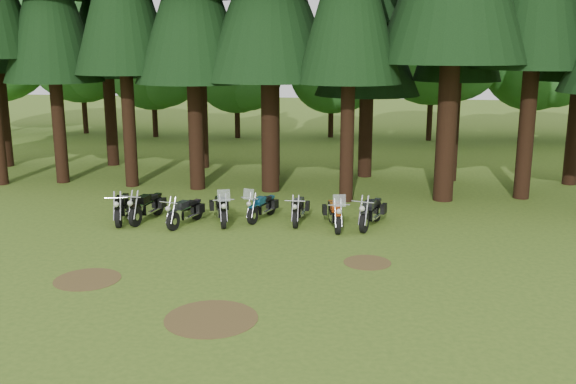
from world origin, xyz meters
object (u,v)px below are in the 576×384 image
motorcycle_0 (122,208)px  motorcycle_7 (371,213)px  motorcycle_2 (185,212)px  motorcycle_4 (262,207)px  motorcycle_3 (221,209)px  motorcycle_5 (298,210)px  motorcycle_1 (147,207)px  motorcycle_6 (334,214)px

motorcycle_0 → motorcycle_7: 8.91m
motorcycle_2 → motorcycle_4: (2.54, 1.12, -0.00)m
motorcycle_2 → motorcycle_3: bearing=37.1°
motorcycle_3 → motorcycle_7: size_ratio=0.97×
motorcycle_2 → motorcycle_4: bearing=39.3°
motorcycle_5 → motorcycle_7: size_ratio=0.92×
motorcycle_1 → motorcycle_6: motorcycle_6 is taller
motorcycle_3 → motorcycle_6: (4.07, -0.07, -0.00)m
motorcycle_5 → motorcycle_6: size_ratio=0.94×
motorcycle_7 → motorcycle_3: bearing=-162.4°
motorcycle_4 → motorcycle_6: motorcycle_6 is taller
motorcycle_3 → motorcycle_6: size_ratio=0.99×
motorcycle_4 → motorcycle_5: bearing=8.1°
motorcycle_1 → motorcycle_7: (8.05, 0.38, -0.00)m
motorcycle_2 → motorcycle_5: motorcycle_2 is taller
motorcycle_3 → motorcycle_7: motorcycle_3 is taller
motorcycle_2 → motorcycle_7: size_ratio=0.91×
motorcycle_6 → motorcycle_0: bearing=169.6°
motorcycle_0 → motorcycle_1: bearing=1.8°
motorcycle_1 → motorcycle_6: 6.79m
motorcycle_0 → motorcycle_6: bearing=-11.6°
motorcycle_6 → motorcycle_4: bearing=152.7°
motorcycle_1 → motorcycle_7: same height
motorcycle_1 → motorcycle_6: bearing=8.1°
motorcycle_0 → motorcycle_3: (3.57, 0.33, -0.01)m
motorcycle_1 → motorcycle_5: size_ratio=1.10×
motorcycle_0 → motorcycle_6: (7.64, 0.26, -0.01)m
motorcycle_1 → motorcycle_2: size_ratio=1.11×
motorcycle_5 → motorcycle_0: bearing=-172.9°
motorcycle_1 → motorcycle_7: bearing=10.6°
motorcycle_3 → motorcycle_4: bearing=5.4°
motorcycle_5 → motorcycle_6: bearing=-21.6°
motorcycle_1 → motorcycle_6: (6.79, 0.03, -0.01)m
motorcycle_1 → motorcycle_4: size_ratio=1.12×
motorcycle_6 → motorcycle_7: motorcycle_6 is taller
motorcycle_1 → motorcycle_5: (5.47, 0.55, -0.05)m
motorcycle_7 → motorcycle_0: bearing=-161.5°
motorcycle_6 → motorcycle_5: bearing=146.1°
motorcycle_3 → motorcycle_1: bearing=161.8°
motorcycle_0 → motorcycle_7: motorcycle_7 is taller
motorcycle_2 → motorcycle_1: bearing=-177.7°
motorcycle_1 → motorcycle_7: 8.06m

